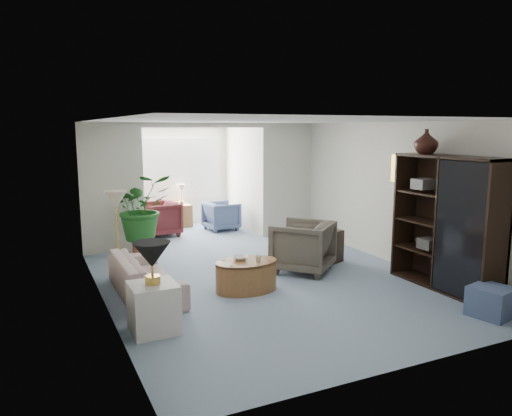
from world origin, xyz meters
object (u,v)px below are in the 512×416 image
coffee_table (246,276)px  table_lamp (152,255)px  ottoman (491,301)px  sunroom_table (182,216)px  framed_picture (404,169)px  side_table_dark (328,246)px  sunroom_chair_blue (221,216)px  sunroom_chair_maroon (159,219)px  sofa (145,276)px  entertainment_cabinet (447,223)px  wingback_chair (303,246)px  end_table (154,308)px  coffee_cup (258,259)px  plant_pot (143,248)px  coffee_bowl (240,258)px  cabinet_urn (426,141)px  floor_lamp (116,200)px

coffee_table → table_lamp: bearing=-150.8°
ottoman → sunroom_table: 7.51m
framed_picture → side_table_dark: size_ratio=0.87×
framed_picture → sunroom_chair_blue: framed_picture is taller
sunroom_chair_maroon → framed_picture: bearing=32.4°
sofa → sunroom_chair_blue: (2.65, 3.79, 0.06)m
entertainment_cabinet → wingback_chair: bearing=131.4°
sunroom_chair_maroon → ottoman: bearing=17.5°
entertainment_cabinet → sunroom_chair_maroon: entertainment_cabinet is taller
end_table → sunroom_table: end_table is taller
entertainment_cabinet → ottoman: (-0.30, -1.09, -0.81)m
coffee_cup → plant_pot: 2.95m
sofa → sunroom_chair_blue: sunroom_chair_blue is taller
coffee_table → end_table: bearing=-150.8°
coffee_bowl → end_table: bearing=-147.3°
coffee_bowl → entertainment_cabinet: (2.79, -1.26, 0.52)m
entertainment_cabinet → ottoman: 1.39m
side_table_dark → sunroom_table: size_ratio=1.06×
table_lamp → entertainment_cabinet: entertainment_cabinet is taller
cabinet_urn → ottoman: cabinet_urn is taller
entertainment_cabinet → ottoman: bearing=-105.1°
coffee_cup → sunroom_chair_maroon: bearing=95.2°
coffee_bowl → cabinet_urn: size_ratio=0.59×
sofa → coffee_bowl: sofa is taller
table_lamp → coffee_cup: (1.75, 0.80, -0.45)m
coffee_cup → sunroom_chair_blue: size_ratio=0.13×
table_lamp → wingback_chair: size_ratio=0.47×
sofa → floor_lamp: 1.54m
table_lamp → coffee_table: (1.60, 0.90, -0.71)m
coffee_bowl → sunroom_table: 4.93m
framed_picture → floor_lamp: bearing=160.5°
sunroom_chair_blue → sunroom_table: (-0.75, 0.75, -0.06)m
entertainment_cabinet → sunroom_chair_maroon: (-2.98, 5.41, -0.62)m
plant_pot → table_lamp: bearing=-100.3°
wingback_chair → side_table_dark: size_ratio=1.63×
coffee_cup → ottoman: coffee_cup is taller
floor_lamp → coffee_bowl: bearing=-45.4°
end_table → wingback_chair: size_ratio=0.63×
sofa → wingback_chair: bearing=-89.4°
sofa → plant_pot: size_ratio=4.77×
table_lamp → ottoman: table_lamp is taller
coffee_bowl → cabinet_urn: 3.36m
coffee_bowl → sunroom_table: bearing=83.6°
plant_pot → sunroom_table: sunroom_table is taller
wingback_chair → coffee_table: bearing=-19.4°
sunroom_chair_blue → sunroom_table: size_ratio=1.36×
end_table → floor_lamp: 2.71m
coffee_cup → entertainment_cabinet: size_ratio=0.05×
side_table_dark → coffee_table: bearing=-157.7°
coffee_bowl → plant_pot: (-0.91, 2.51, -0.32)m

